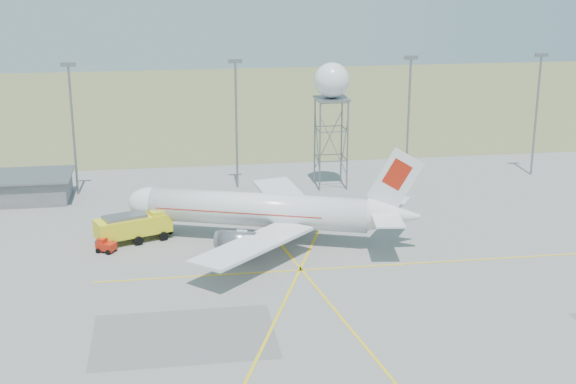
{
  "coord_description": "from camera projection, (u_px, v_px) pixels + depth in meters",
  "views": [
    {
      "loc": [
        -20.71,
        -57.38,
        36.6
      ],
      "look_at": [
        -5.77,
        40.0,
        6.76
      ],
      "focal_mm": 50.0,
      "sensor_mm": 36.0,
      "label": 1
    }
  ],
  "objects": [
    {
      "name": "baggage_tug",
      "position": [
        106.0,
        247.0,
        101.05
      ],
      "size": [
        2.73,
        2.64,
        1.77
      ],
      "rotation": [
        0.0,
        0.0,
        -0.52
      ],
      "color": "#B51F0C",
      "rests_on": "ground"
    },
    {
      "name": "mast_c",
      "position": [
        409.0,
        108.0,
        129.44
      ],
      "size": [
        2.2,
        0.5,
        20.5
      ],
      "color": "slate",
      "rests_on": "ground"
    },
    {
      "name": "fire_truck",
      "position": [
        135.0,
        227.0,
        104.56
      ],
      "size": [
        10.26,
        6.61,
        3.9
      ],
      "rotation": [
        0.0,
        0.0,
        0.38
      ],
      "color": "yellow",
      "rests_on": "ground"
    },
    {
      "name": "mast_b",
      "position": [
        236.0,
        113.0,
        125.38
      ],
      "size": [
        2.2,
        0.5,
        20.5
      ],
      "color": "slate",
      "rests_on": "ground"
    },
    {
      "name": "radar_tower",
      "position": [
        331.0,
        118.0,
        126.09
      ],
      "size": [
        5.51,
        5.51,
        19.93
      ],
      "color": "slate",
      "rests_on": "ground"
    },
    {
      "name": "mast_a",
      "position": [
        72.0,
        118.0,
        121.75
      ],
      "size": [
        2.2,
        0.5,
        20.5
      ],
      "color": "slate",
      "rests_on": "ground"
    },
    {
      "name": "building_grey",
      "position": [
        8.0,
        188.0,
        121.33
      ],
      "size": [
        19.0,
        10.0,
        3.9
      ],
      "color": "gray",
      "rests_on": "ground"
    },
    {
      "name": "airliner_main",
      "position": [
        263.0,
        211.0,
        104.19
      ],
      "size": [
        37.96,
        35.75,
        13.27
      ],
      "rotation": [
        0.0,
        0.0,
        2.8
      ],
      "color": "silver",
      "rests_on": "ground"
    },
    {
      "name": "mast_d",
      "position": [
        537.0,
        104.0,
        132.64
      ],
      "size": [
        2.2,
        0.5,
        20.5
      ],
      "color": "slate",
      "rests_on": "ground"
    },
    {
      "name": "grass_strip",
      "position": [
        250.0,
        102.0,
        200.33
      ],
      "size": [
        400.0,
        120.0,
        0.03
      ],
      "primitive_type": "cube",
      "color": "olive",
      "rests_on": "ground"
    }
  ]
}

